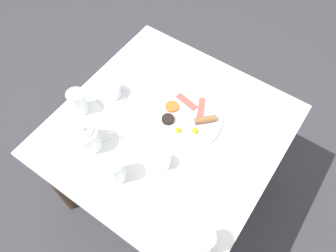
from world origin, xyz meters
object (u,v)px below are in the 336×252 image
at_px(water_glass_short, 115,170).
at_px(knife_by_plate, 259,114).
at_px(fork_by_plate, 220,200).
at_px(teapot_near, 87,137).
at_px(napkin_folded, 175,65).
at_px(teacup_with_saucer_left, 111,91).
at_px(breakfast_plate, 187,118).
at_px(water_glass_tall, 203,242).
at_px(creamer_jug, 162,161).
at_px(wine_glass_spare, 78,102).

xyz_separation_m(water_glass_short, knife_by_plate, (-0.58, 0.32, -0.06)).
bearing_deg(fork_by_plate, teapot_near, -79.74).
bearing_deg(fork_by_plate, napkin_folded, -131.63).
height_order(teacup_with_saucer_left, knife_by_plate, teacup_with_saucer_left).
relative_size(teapot_near, napkin_folded, 0.87).
xyz_separation_m(breakfast_plate, teacup_with_saucer_left, (0.08, -0.35, 0.02)).
xyz_separation_m(water_glass_tall, fork_by_plate, (-0.18, -0.03, -0.06)).
relative_size(creamer_jug, knife_by_plate, 0.48).
relative_size(breakfast_plate, wine_glass_spare, 2.74).
bearing_deg(napkin_folded, water_glass_short, 12.77).
bearing_deg(wine_glass_spare, creamer_jug, 88.52).
xyz_separation_m(teacup_with_saucer_left, napkin_folded, (-0.31, 0.14, -0.03)).
relative_size(water_glass_tall, napkin_folded, 0.69).
distance_m(creamer_jug, napkin_folded, 0.52).
xyz_separation_m(teacup_with_saucer_left, knife_by_plate, (-0.29, 0.60, -0.03)).
bearing_deg(creamer_jug, breakfast_plate, -170.52).
bearing_deg(teacup_with_saucer_left, teapot_near, 20.12).
bearing_deg(breakfast_plate, knife_by_plate, 129.40).
bearing_deg(teapot_near, water_glass_short, 117.32).
xyz_separation_m(wine_glass_spare, creamer_jug, (0.01, 0.45, -0.03)).
height_order(creamer_jug, knife_by_plate, creamer_jug).
xyz_separation_m(teacup_with_saucer_left, creamer_jug, (0.15, 0.39, -0.00)).
relative_size(wine_glass_spare, knife_by_plate, 0.61).
height_order(fork_by_plate, knife_by_plate, same).
bearing_deg(wine_glass_spare, water_glass_tall, 75.77).
bearing_deg(fork_by_plate, wine_glass_spare, -90.49).
bearing_deg(water_glass_short, knife_by_plate, 150.80).
bearing_deg(fork_by_plate, water_glass_tall, 9.29).
distance_m(teapot_near, knife_by_plate, 0.74).
distance_m(breakfast_plate, creamer_jug, 0.24).
relative_size(water_glass_tall, knife_by_plate, 0.69).
height_order(teapot_near, fork_by_plate, teapot_near).
bearing_deg(knife_by_plate, teapot_near, -43.49).
xyz_separation_m(breakfast_plate, napkin_folded, (-0.23, -0.21, -0.00)).
xyz_separation_m(creamer_jug, napkin_folded, (-0.46, -0.25, -0.03)).
height_order(creamer_jug, napkin_folded, creamer_jug).
bearing_deg(water_glass_short, fork_by_plate, 111.19).
bearing_deg(knife_by_plate, wine_glass_spare, -57.06).
distance_m(teapot_near, teacup_with_saucer_left, 0.26).
height_order(teapot_near, teacup_with_saucer_left, teapot_near).
distance_m(creamer_jug, fork_by_plate, 0.26).
xyz_separation_m(water_glass_short, napkin_folded, (-0.60, -0.14, -0.06)).
relative_size(water_glass_tall, fork_by_plate, 0.78).
height_order(teacup_with_saucer_left, wine_glass_spare, wine_glass_spare).
distance_m(breakfast_plate, water_glass_tall, 0.53).
xyz_separation_m(wine_glass_spare, knife_by_plate, (-0.43, 0.66, -0.05)).
bearing_deg(water_glass_tall, teapot_near, -97.80).
bearing_deg(knife_by_plate, creamer_jug, -25.34).
relative_size(teapot_near, water_glass_short, 1.36).
distance_m(water_glass_short, fork_by_plate, 0.41).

